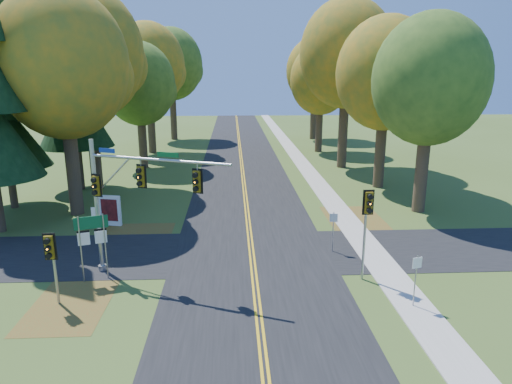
{
  "coord_description": "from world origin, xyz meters",
  "views": [
    {
      "loc": [
        -0.92,
        -20.04,
        9.02
      ],
      "look_at": [
        0.24,
        2.12,
        3.2
      ],
      "focal_mm": 32.0,
      "sensor_mm": 36.0,
      "label": 1
    }
  ],
  "objects_px": {
    "info_kiosk": "(110,211)",
    "east_signal_pole": "(367,213)",
    "traffic_mast": "(127,192)",
    "route_sign_cluster": "(92,234)"
  },
  "relations": [
    {
      "from": "route_sign_cluster",
      "to": "info_kiosk",
      "type": "bearing_deg",
      "value": 80.54
    },
    {
      "from": "east_signal_pole",
      "to": "info_kiosk",
      "type": "bearing_deg",
      "value": 146.36
    },
    {
      "from": "info_kiosk",
      "to": "traffic_mast",
      "type": "bearing_deg",
      "value": -55.01
    },
    {
      "from": "route_sign_cluster",
      "to": "info_kiosk",
      "type": "relative_size",
      "value": 1.63
    },
    {
      "from": "info_kiosk",
      "to": "east_signal_pole",
      "type": "bearing_deg",
      "value": -18.43
    },
    {
      "from": "east_signal_pole",
      "to": "info_kiosk",
      "type": "height_order",
      "value": "east_signal_pole"
    },
    {
      "from": "east_signal_pole",
      "to": "info_kiosk",
      "type": "xyz_separation_m",
      "value": [
        -13.21,
        8.39,
        -2.27
      ]
    },
    {
      "from": "traffic_mast",
      "to": "route_sign_cluster",
      "type": "xyz_separation_m",
      "value": [
        -1.56,
        -0.32,
        -1.84
      ]
    },
    {
      "from": "traffic_mast",
      "to": "route_sign_cluster",
      "type": "distance_m",
      "value": 2.43
    },
    {
      "from": "traffic_mast",
      "to": "info_kiosk",
      "type": "relative_size",
      "value": 3.4
    }
  ]
}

